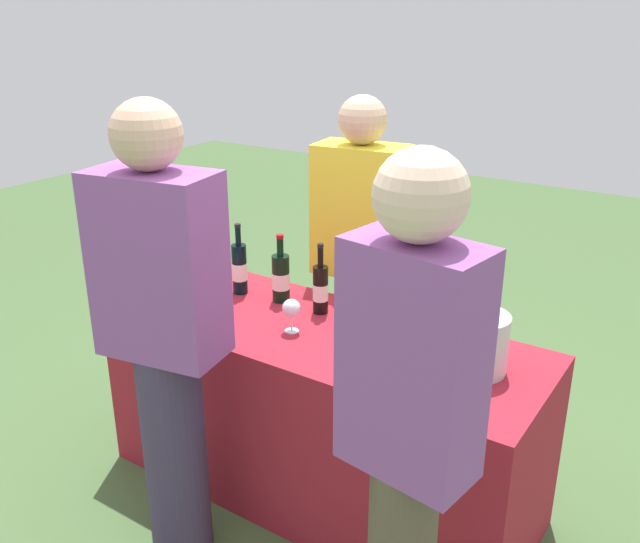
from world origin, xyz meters
TOP-DOWN VIEW (x-y plane):
  - ground_plane at (0.00, 0.00)m, footprint 12.00×12.00m
  - tasting_table at (0.00, 0.00)m, footprint 1.82×0.68m
  - wine_bottle_0 at (-0.51, 0.12)m, footprint 0.07×0.07m
  - wine_bottle_1 at (-0.30, 0.15)m, footprint 0.08×0.08m
  - wine_bottle_2 at (-0.09, 0.14)m, footprint 0.06×0.06m
  - wine_bottle_3 at (0.12, 0.09)m, footprint 0.07×0.07m
  - wine_glass_0 at (-0.44, -0.07)m, footprint 0.07×0.07m
  - wine_glass_1 at (-0.09, -0.07)m, footprint 0.07×0.07m
  - wine_glass_2 at (0.28, -0.14)m, footprint 0.07×0.07m
  - ice_bucket at (0.63, 0.04)m, footprint 0.23×0.23m
  - server_pouring at (-0.15, 0.56)m, footprint 0.44×0.28m
  - guest_0 at (-0.26, -0.58)m, footprint 0.46×0.30m
  - guest_1 at (0.72, -0.67)m, footprint 0.37×0.24m

SIDE VIEW (x-z plane):
  - ground_plane at x=0.00m, z-range 0.00..0.00m
  - tasting_table at x=0.00m, z-range 0.00..0.77m
  - wine_glass_0 at x=-0.44m, z-range 0.80..0.93m
  - wine_glass_1 at x=-0.09m, z-range 0.80..0.94m
  - wine_glass_2 at x=0.28m, z-range 0.80..0.94m
  - server_pouring at x=-0.15m, z-range 0.06..1.69m
  - ice_bucket at x=0.63m, z-range 0.77..0.98m
  - wine_bottle_2 at x=-0.09m, z-range 0.73..1.03m
  - wine_bottle_1 at x=-0.30m, z-range 0.73..1.03m
  - wine_bottle_3 at x=0.12m, z-range 0.72..1.05m
  - wine_bottle_0 at x=-0.51m, z-range 0.73..1.05m
  - guest_0 at x=-0.26m, z-range 0.07..1.79m
  - guest_1 at x=0.72m, z-range 0.10..1.79m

